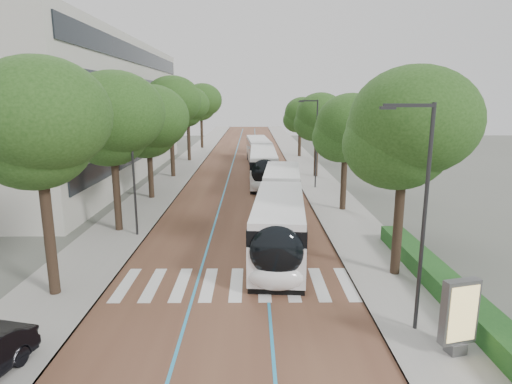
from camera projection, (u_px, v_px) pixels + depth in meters
ground at (231, 294)px, 18.35m from camera, size 160.00×160.00×0.00m
road at (245, 161)px, 57.41m from camera, size 11.00×140.00×0.02m
sidewalk_left at (189, 161)px, 57.34m from camera, size 4.00×140.00×0.12m
sidewalk_right at (301, 160)px, 57.47m from camera, size 4.00×140.00×0.12m
kerb_left at (204, 161)px, 57.35m from camera, size 0.20×140.00×0.14m
kerb_right at (287, 160)px, 57.45m from camera, size 0.20×140.00×0.14m
zebra_crossing at (236, 284)px, 19.32m from camera, size 10.55×3.60×0.01m
lane_line_left at (233, 161)px, 57.39m from camera, size 0.12×126.00×0.01m
lane_line_right at (257, 161)px, 57.42m from camera, size 0.12×126.00×0.01m
office_building at (54, 111)px, 44.02m from camera, size 18.11×40.00×14.00m
hedge at (443, 282)px, 18.32m from camera, size 1.20×14.00×0.80m
streetlight_near at (420, 202)px, 14.44m from camera, size 1.82×0.20×8.00m
streetlight_far at (315, 137)px, 38.86m from camera, size 1.82×0.20×8.00m
lamp_post_left at (133, 170)px, 25.22m from camera, size 0.14×0.14×8.00m
trees_left at (168, 112)px, 42.71m from camera, size 6.37×60.84×10.06m
trees_right at (331, 123)px, 36.64m from camera, size 5.63×47.30×9.09m
lead_bus at (280, 209)px, 26.02m from camera, size 4.05×18.54×3.20m
bus_queued_0 at (263, 167)px, 42.15m from camera, size 2.62×12.42×3.20m
bus_queued_1 at (259, 151)px, 54.26m from camera, size 3.24×12.52×3.20m
ad_panel at (459, 315)px, 13.66m from camera, size 1.27×0.63×2.55m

